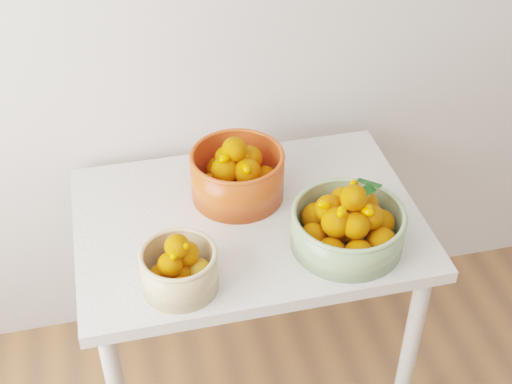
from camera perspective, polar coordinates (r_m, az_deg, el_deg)
table at (r=2.15m, az=-0.65°, el=-3.94°), size 1.00×0.70×0.75m
bowl_cream at (r=1.85m, az=-6.15°, el=-6.05°), size 0.22×0.22×0.17m
bowl_green at (r=1.97m, az=7.38°, el=-2.61°), size 0.34×0.34×0.20m
bowl_orange at (r=2.11m, az=-1.50°, el=1.47°), size 0.30×0.30×0.20m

